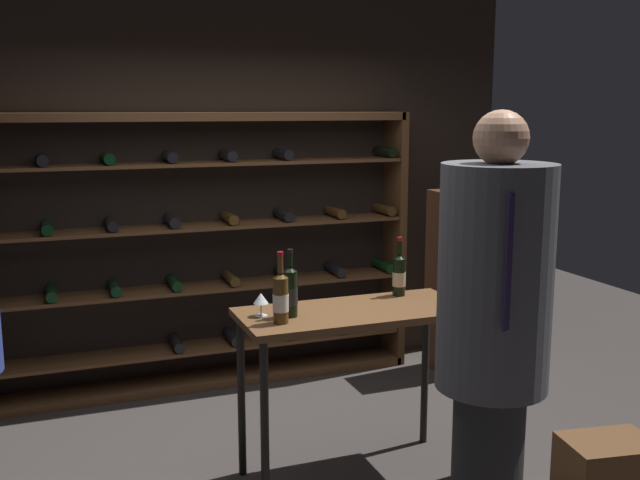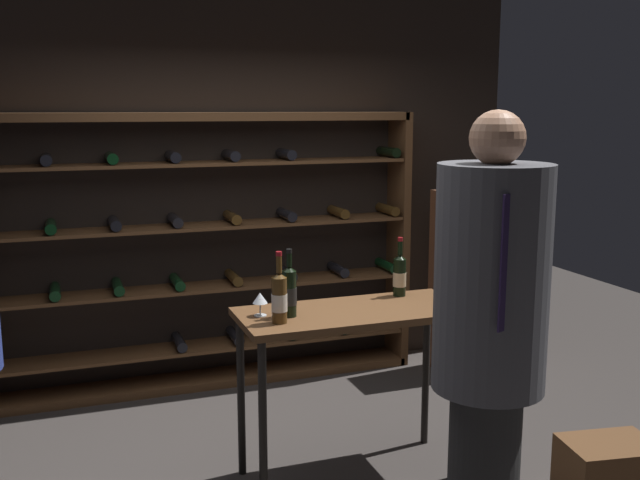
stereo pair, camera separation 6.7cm
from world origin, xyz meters
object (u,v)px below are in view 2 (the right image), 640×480
object	(u,v)px
wine_rack	(205,253)
wine_bottle_amber_reserve	(400,275)
person_guest_plum_blouse	(489,331)
wine_glass_stemmed_right	(260,299)
wine_bottle_green_slim	(279,297)
wine_crate	(608,472)
tasting_table	(353,331)
display_cabinet	(464,281)
wine_bottle_gold_foil	(289,291)

from	to	relation	value
wine_rack	wine_bottle_amber_reserve	size ratio (longest dim) A/B	9.22
person_guest_plum_blouse	wine_glass_stemmed_right	distance (m)	1.30
wine_bottle_green_slim	wine_glass_stemmed_right	xyz separation A→B (m)	(-0.06, 0.16, -0.04)
wine_glass_stemmed_right	wine_crate	bearing A→B (deg)	-24.68
person_guest_plum_blouse	wine_bottle_green_slim	world-z (taller)	person_guest_plum_blouse
wine_rack	wine_crate	size ratio (longest dim) A/B	6.69
tasting_table	wine_glass_stemmed_right	distance (m)	0.56
wine_glass_stemmed_right	display_cabinet	bearing A→B (deg)	32.33
wine_rack	wine_bottle_amber_reserve	distance (m)	1.73
wine_rack	tasting_table	distance (m)	1.76
wine_rack	wine_bottle_green_slim	xyz separation A→B (m)	(0.03, -1.79, 0.10)
wine_rack	wine_glass_stemmed_right	distance (m)	1.64
wine_bottle_amber_reserve	wine_crate	bearing A→B (deg)	-48.54
wine_crate	display_cabinet	xyz separation A→B (m)	(0.32, 2.04, 0.55)
wine_crate	wine_bottle_gold_foil	xyz separation A→B (m)	(-1.54, 0.71, 0.95)
person_guest_plum_blouse	wine_glass_stemmed_right	bearing A→B (deg)	100.42
tasting_table	wine_bottle_amber_reserve	size ratio (longest dim) A/B	3.63
wine_bottle_gold_foil	wine_glass_stemmed_right	world-z (taller)	wine_bottle_gold_foil
display_cabinet	wine_bottle_gold_foil	bearing A→B (deg)	-144.45
display_cabinet	wine_crate	bearing A→B (deg)	-98.82
wine_crate	wine_bottle_amber_reserve	xyz separation A→B (m)	(-0.80, 0.91, 0.94)
tasting_table	wine_glass_stemmed_right	size ratio (longest dim) A/B	9.99
tasting_table	wine_bottle_gold_foil	size ratio (longest dim) A/B	3.48
person_guest_plum_blouse	wine_crate	size ratio (longest dim) A/B	4.29
wine_rack	wine_glass_stemmed_right	world-z (taller)	wine_rack
person_guest_plum_blouse	wine_bottle_amber_reserve	world-z (taller)	person_guest_plum_blouse
wine_bottle_green_slim	wine_glass_stemmed_right	world-z (taller)	wine_bottle_green_slim
wine_crate	display_cabinet	size ratio (longest dim) A/B	0.34
wine_glass_stemmed_right	wine_bottle_gold_foil	bearing A→B (deg)	-23.09
wine_crate	wine_bottle_amber_reserve	world-z (taller)	wine_bottle_amber_reserve
wine_bottle_green_slim	wine_bottle_amber_reserve	bearing A→B (deg)	19.54
wine_crate	wine_bottle_gold_foil	distance (m)	1.95
person_guest_plum_blouse	wine_bottle_amber_reserve	size ratio (longest dim) A/B	5.91
wine_bottle_amber_reserve	wine_glass_stemmed_right	size ratio (longest dim) A/B	2.75
wine_bottle_amber_reserve	wine_bottle_green_slim	distance (m)	0.87
wine_bottle_green_slim	wine_rack	bearing A→B (deg)	90.98
tasting_table	display_cabinet	size ratio (longest dim) A/B	0.88
wine_rack	tasting_table	bearing A→B (deg)	-74.08
wine_rack	wine_bottle_gold_foil	distance (m)	1.70
wine_rack	wine_bottle_gold_foil	xyz separation A→B (m)	(0.11, -1.70, 0.10)
tasting_table	wine_bottle_amber_reserve	world-z (taller)	wine_bottle_amber_reserve
wine_rack	wine_crate	world-z (taller)	wine_rack
display_cabinet	wine_glass_stemmed_right	bearing A→B (deg)	-147.67
display_cabinet	wine_glass_stemmed_right	world-z (taller)	display_cabinet
display_cabinet	wine_bottle_amber_reserve	size ratio (longest dim) A/B	4.11
wine_bottle_green_slim	tasting_table	bearing A→B (deg)	12.75
person_guest_plum_blouse	wine_bottle_gold_foil	bearing A→B (deg)	96.15
tasting_table	wine_bottle_gold_foil	xyz separation A→B (m)	(-0.37, -0.01, 0.26)
wine_crate	wine_bottle_green_slim	world-z (taller)	wine_bottle_green_slim
person_guest_plum_blouse	wine_crate	xyz separation A→B (m)	(0.98, 0.32, -0.97)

